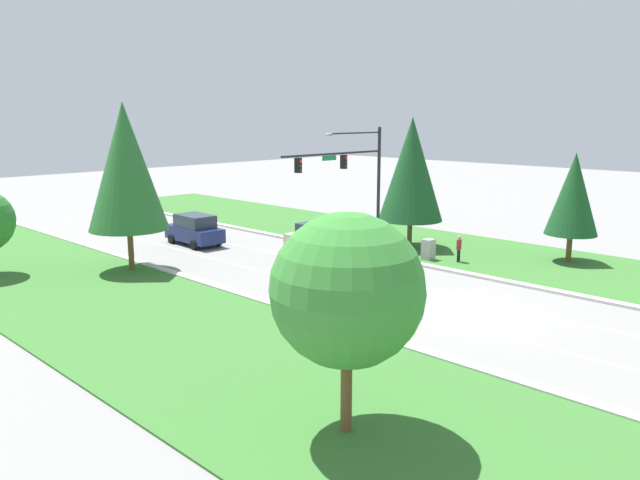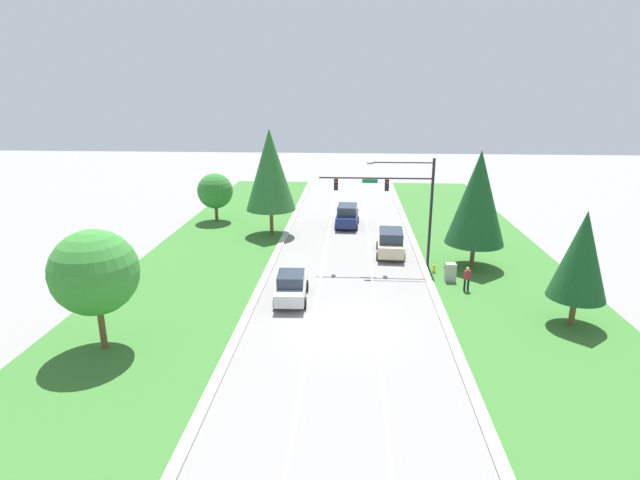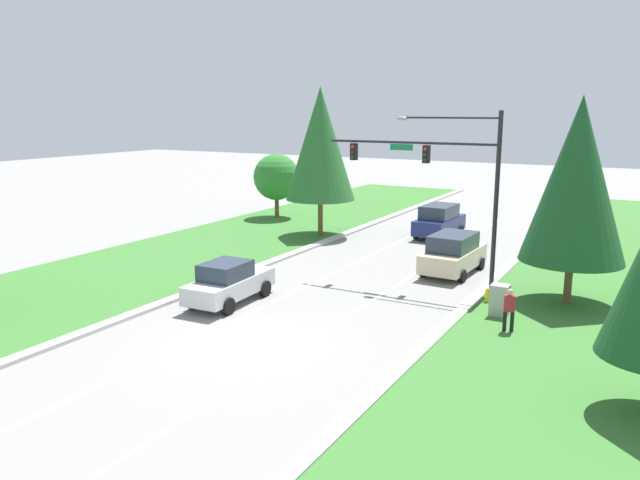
% 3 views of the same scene
% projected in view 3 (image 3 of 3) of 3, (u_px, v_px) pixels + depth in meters
% --- Properties ---
extents(ground_plane, '(160.00, 160.00, 0.00)m').
position_uv_depth(ground_plane, '(244.00, 344.00, 21.75)').
color(ground_plane, gray).
extents(curb_strip_right, '(0.50, 90.00, 0.15)m').
position_uv_depth(curb_strip_right, '(395.00, 375.00, 19.05)').
color(curb_strip_right, beige).
rests_on(curb_strip_right, ground_plane).
extents(curb_strip_left, '(0.50, 90.00, 0.15)m').
position_uv_depth(curb_strip_left, '(127.00, 317.00, 24.43)').
color(curb_strip_left, beige).
rests_on(curb_strip_left, ground_plane).
extents(grass_verge_right, '(10.00, 90.00, 0.08)m').
position_uv_depth(grass_verge_right, '(578.00, 416.00, 16.56)').
color(grass_verge_right, '#38702D').
rests_on(grass_verge_right, ground_plane).
extents(grass_verge_left, '(10.00, 90.00, 0.08)m').
position_uv_depth(grass_verge_left, '(39.00, 298.00, 26.93)').
color(grass_verge_left, '#38702D').
rests_on(grass_verge_left, ground_plane).
extents(lane_stripe_inner_left, '(0.14, 81.00, 0.01)m').
position_uv_depth(lane_stripe_inner_left, '(204.00, 335.00, 22.61)').
color(lane_stripe_inner_left, white).
rests_on(lane_stripe_inner_left, ground_plane).
extents(lane_stripe_inner_right, '(0.14, 81.00, 0.01)m').
position_uv_depth(lane_stripe_inner_right, '(288.00, 354.00, 20.90)').
color(lane_stripe_inner_right, white).
rests_on(lane_stripe_inner_right, ground_plane).
extents(traffic_signal_mast, '(8.17, 0.41, 8.00)m').
position_uv_depth(traffic_signal_mast, '(445.00, 171.00, 27.77)').
color(traffic_signal_mast, black).
rests_on(traffic_signal_mast, ground_plane).
extents(silver_sedan, '(2.13, 4.60, 1.82)m').
position_uv_depth(silver_sedan, '(229.00, 282.00, 26.23)').
color(silver_sedan, silver).
rests_on(silver_sedan, ground_plane).
extents(champagne_suv, '(2.35, 4.72, 2.02)m').
position_uv_depth(champagne_suv, '(453.00, 253.00, 31.01)').
color(champagne_suv, beige).
rests_on(champagne_suv, ground_plane).
extents(navy_suv, '(2.31, 4.67, 2.09)m').
position_uv_depth(navy_suv, '(439.00, 221.00, 39.90)').
color(navy_suv, navy).
rests_on(navy_suv, ground_plane).
extents(utility_cabinet, '(0.70, 0.60, 1.32)m').
position_uv_depth(utility_cabinet, '(500.00, 301.00, 24.48)').
color(utility_cabinet, '#9E9E99').
rests_on(utility_cabinet, ground_plane).
extents(pedestrian, '(0.43, 0.33, 1.69)m').
position_uv_depth(pedestrian, '(509.00, 309.00, 22.64)').
color(pedestrian, black).
rests_on(pedestrian, ground_plane).
extents(fire_hydrant, '(0.34, 0.20, 0.70)m').
position_uv_depth(fire_hydrant, '(487.00, 296.00, 26.26)').
color(fire_hydrant, gold).
rests_on(fire_hydrant, ground_plane).
extents(conifer_near_right_tree, '(4.19, 4.19, 8.62)m').
position_uv_depth(conifer_near_right_tree, '(577.00, 180.00, 25.06)').
color(conifer_near_right_tree, brown).
rests_on(conifer_near_right_tree, ground_plane).
extents(oak_far_left_tree, '(3.44, 3.44, 4.83)m').
position_uv_depth(oak_far_left_tree, '(276.00, 177.00, 46.43)').
color(oak_far_left_tree, brown).
rests_on(oak_far_left_tree, ground_plane).
extents(conifer_mid_left_tree, '(4.40, 4.40, 9.45)m').
position_uv_depth(conifer_mid_left_tree, '(320.00, 144.00, 39.05)').
color(conifer_mid_left_tree, brown).
rests_on(conifer_mid_left_tree, ground_plane).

